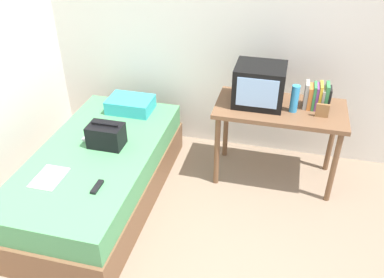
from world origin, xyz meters
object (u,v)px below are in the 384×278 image
object	(u,v)px
desk	(279,117)
remote_dark	(97,187)
remote_silver	(88,136)
bed	(99,175)
pillow	(131,104)
magazine	(49,177)
water_bottle	(295,99)
picture_frame	(322,111)
tv	(259,85)
book_row	(317,97)
handbag	(106,135)

from	to	relation	value
desk	remote_dark	distance (m)	1.73
remote_silver	bed	bearing A→B (deg)	-49.44
pillow	magazine	bearing A→B (deg)	-100.58
water_bottle	remote_dark	bearing A→B (deg)	-140.78
magazine	desk	bearing A→B (deg)	34.37
desk	picture_frame	xyz separation A→B (m)	(0.35, -0.09, 0.16)
tv	water_bottle	xyz separation A→B (m)	(0.32, -0.08, -0.06)
book_row	remote_silver	distance (m)	2.07
desk	magazine	bearing A→B (deg)	-145.63
bed	tv	xyz separation A→B (m)	(1.29, 0.75, 0.69)
pillow	remote_silver	world-z (taller)	pillow
pillow	remote_dark	bearing A→B (deg)	-80.74
book_row	remote_dark	bearing A→B (deg)	-141.67
remote_dark	remote_silver	world-z (taller)	same
picture_frame	magazine	world-z (taller)	picture_frame
handbag	remote_silver	bearing A→B (deg)	161.45
tv	book_row	distance (m)	0.51
tv	pillow	world-z (taller)	tv
magazine	water_bottle	bearing A→B (deg)	31.54
water_bottle	magazine	xyz separation A→B (m)	(-1.79, -1.10, -0.37)
handbag	remote_silver	size ratio (longest dim) A/B	2.08
book_row	magazine	world-z (taller)	book_row
bed	magazine	bearing A→B (deg)	-113.21
pillow	remote_silver	bearing A→B (deg)	-108.93
remote_dark	desk	bearing A→B (deg)	42.82
book_row	water_bottle	bearing A→B (deg)	-148.79
handbag	pillow	bearing A→B (deg)	92.68
desk	book_row	bearing A→B (deg)	12.06
handbag	remote_silver	distance (m)	0.25
water_bottle	picture_frame	distance (m)	0.25
tv	remote_dark	bearing A→B (deg)	-131.36
pillow	remote_dark	distance (m)	1.22
picture_frame	magazine	xyz separation A→B (m)	(-2.03, -1.05, -0.30)
book_row	remote_dark	xyz separation A→B (m)	(-1.56, -1.23, -0.35)
remote_dark	remote_silver	xyz separation A→B (m)	(-0.39, 0.63, 0.00)
picture_frame	remote_dark	world-z (taller)	picture_frame
water_bottle	remote_dark	size ratio (longest dim) A/B	1.57
magazine	remote_dark	size ratio (longest dim) A/B	1.86
remote_dark	water_bottle	bearing A→B (deg)	39.22
picture_frame	magazine	size ratio (longest dim) A/B	0.42
book_row	remote_dark	size ratio (longest dim) A/B	1.52
desk	tv	world-z (taller)	tv
book_row	handbag	xyz separation A→B (m)	(-1.73, -0.68, -0.26)
tv	remote_dark	xyz separation A→B (m)	(-1.05, -1.20, -0.42)
desk	picture_frame	size ratio (longest dim) A/B	9.54
bed	water_bottle	size ratio (longest dim) A/B	8.16
tv	water_bottle	size ratio (longest dim) A/B	1.79
pillow	handbag	xyz separation A→B (m)	(0.03, -0.64, 0.03)
book_row	remote_silver	world-z (taller)	book_row
book_row	remote_dark	distance (m)	2.02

